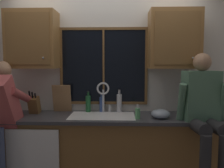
# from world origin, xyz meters

# --- Properties ---
(back_wall) EXTENTS (5.50, 0.12, 2.55)m
(back_wall) POSITION_xyz_m (0.00, 0.06, 1.27)
(back_wall) COLOR silver
(back_wall) RESTS_ON floor
(window_glass) EXTENTS (1.10, 0.02, 0.95)m
(window_glass) POSITION_xyz_m (-0.04, -0.01, 1.52)
(window_glass) COLOR black
(window_frame_top) EXTENTS (1.17, 0.02, 0.04)m
(window_frame_top) POSITION_xyz_m (-0.04, -0.02, 2.02)
(window_frame_top) COLOR brown
(window_frame_bottom) EXTENTS (1.17, 0.02, 0.04)m
(window_frame_bottom) POSITION_xyz_m (-0.04, -0.02, 1.03)
(window_frame_bottom) COLOR brown
(window_frame_left) EXTENTS (0.03, 0.02, 0.95)m
(window_frame_left) POSITION_xyz_m (-0.60, -0.02, 1.52)
(window_frame_left) COLOR brown
(window_frame_right) EXTENTS (0.03, 0.02, 0.95)m
(window_frame_right) POSITION_xyz_m (0.53, -0.02, 1.52)
(window_frame_right) COLOR brown
(window_mullion_center) EXTENTS (0.02, 0.02, 0.95)m
(window_mullion_center) POSITION_xyz_m (-0.04, -0.02, 1.52)
(window_mullion_center) COLOR brown
(lower_cabinet_run) EXTENTS (3.10, 0.58, 0.88)m
(lower_cabinet_run) POSITION_xyz_m (0.00, -0.29, 0.44)
(lower_cabinet_run) COLOR brown
(lower_cabinet_run) RESTS_ON floor
(countertop) EXTENTS (3.16, 0.62, 0.04)m
(countertop) POSITION_xyz_m (0.00, -0.31, 0.90)
(countertop) COLOR #38383D
(countertop) RESTS_ON lower_cabinet_run
(dishwasher_front) EXTENTS (0.60, 0.02, 0.74)m
(dishwasher_front) POSITION_xyz_m (-0.80, -0.61, 0.46)
(dishwasher_front) COLOR white
(upper_cabinet_left) EXTENTS (0.62, 0.36, 0.72)m
(upper_cabinet_left) POSITION_xyz_m (-0.93, -0.17, 1.86)
(upper_cabinet_left) COLOR olive
(upper_cabinet_right) EXTENTS (0.62, 0.36, 0.72)m
(upper_cabinet_right) POSITION_xyz_m (0.85, -0.17, 1.86)
(upper_cabinet_right) COLOR olive
(sink) EXTENTS (0.80, 0.46, 0.21)m
(sink) POSITION_xyz_m (-0.04, -0.30, 0.82)
(sink) COLOR silver
(sink) RESTS_ON lower_cabinet_run
(faucet) EXTENTS (0.18, 0.09, 0.40)m
(faucet) POSITION_xyz_m (-0.03, -0.12, 1.17)
(faucet) COLOR silver
(faucet) RESTS_ON countertop
(person_sitting_on_counter) EXTENTS (0.54, 0.63, 1.26)m
(person_sitting_on_counter) POSITION_xyz_m (1.10, -0.57, 1.10)
(person_sitting_on_counter) COLOR #262628
(person_sitting_on_counter) RESTS_ON countertop
(knife_block) EXTENTS (0.12, 0.18, 0.32)m
(knife_block) POSITION_xyz_m (-0.92, -0.21, 1.03)
(knife_block) COLOR brown
(knife_block) RESTS_ON countertop
(cutting_board) EXTENTS (0.24, 0.10, 0.36)m
(cutting_board) POSITION_xyz_m (-0.59, -0.09, 1.10)
(cutting_board) COLOR #997047
(cutting_board) RESTS_ON countertop
(mixing_bowl) EXTENTS (0.22, 0.22, 0.11)m
(mixing_bowl) POSITION_xyz_m (0.66, -0.40, 0.97)
(mixing_bowl) COLOR #8C99A8
(mixing_bowl) RESTS_ON countertop
(soap_dispenser) EXTENTS (0.06, 0.07, 0.17)m
(soap_dispenser) POSITION_xyz_m (0.39, -0.45, 0.99)
(soap_dispenser) COLOR #59A566
(soap_dispenser) RESTS_ON countertop
(bottle_green_glass) EXTENTS (0.07, 0.07, 0.28)m
(bottle_green_glass) POSITION_xyz_m (-0.24, -0.08, 1.04)
(bottle_green_glass) COLOR #1E592D
(bottle_green_glass) RESTS_ON countertop
(bottle_tall_clear) EXTENTS (0.07, 0.07, 0.31)m
(bottle_tall_clear) POSITION_xyz_m (0.17, -0.07, 1.05)
(bottle_tall_clear) COLOR #B7B7BC
(bottle_tall_clear) RESTS_ON countertop
(bottle_amber_small) EXTENTS (0.05, 0.05, 0.26)m
(bottle_amber_small) POSITION_xyz_m (-0.07, -0.06, 1.03)
(bottle_amber_small) COLOR #334C8C
(bottle_amber_small) RESTS_ON countertop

